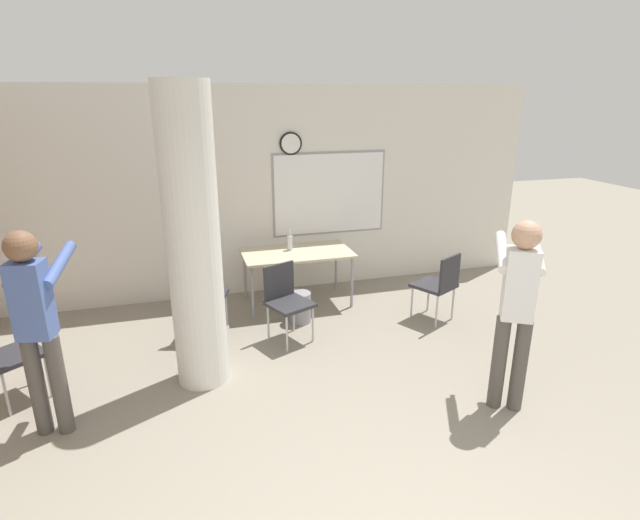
# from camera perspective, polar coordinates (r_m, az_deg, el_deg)

# --- Properties ---
(wall_back) EXTENTS (8.00, 0.15, 2.80)m
(wall_back) POSITION_cam_1_polar(r_m,az_deg,el_deg) (6.87, -6.93, 7.63)
(wall_back) COLOR silver
(wall_back) RESTS_ON ground_plane
(support_pillar) EXTENTS (0.49, 0.49, 2.80)m
(support_pillar) POSITION_cam_1_polar(r_m,az_deg,el_deg) (4.65, -14.29, 1.95)
(support_pillar) COLOR silver
(support_pillar) RESTS_ON ground_plane
(folding_table) EXTENTS (1.42, 0.79, 0.72)m
(folding_table) POSITION_cam_1_polar(r_m,az_deg,el_deg) (6.52, -2.64, 0.55)
(folding_table) COLOR beige
(folding_table) RESTS_ON ground_plane
(bottle_on_table) EXTENTS (0.07, 0.07, 0.27)m
(bottle_on_table) POSITION_cam_1_polar(r_m,az_deg,el_deg) (6.55, -3.47, 2.03)
(bottle_on_table) COLOR silver
(bottle_on_table) RESTS_ON folding_table
(waste_bin) EXTENTS (0.27, 0.27, 0.38)m
(waste_bin) POSITION_cam_1_polar(r_m,az_deg,el_deg) (6.14, -2.29, -5.42)
(waste_bin) COLOR gray
(waste_bin) RESTS_ON ground_plane
(chair_mid_room) EXTENTS (0.60, 0.60, 0.87)m
(chair_mid_room) POSITION_cam_1_polar(r_m,az_deg,el_deg) (6.20, 13.46, -2.49)
(chair_mid_room) COLOR #2D2D33
(chair_mid_room) RESTS_ON ground_plane
(chair_by_left_wall) EXTENTS (0.62, 0.62, 0.87)m
(chair_by_left_wall) POSITION_cam_1_polar(r_m,az_deg,el_deg) (5.27, -32.45, -8.94)
(chair_by_left_wall) COLOR #2D2D33
(chair_by_left_wall) RESTS_ON ground_plane
(chair_table_front) EXTENTS (0.58, 0.58, 0.87)m
(chair_table_front) POSITION_cam_1_polar(r_m,az_deg,el_deg) (5.61, -3.90, -4.27)
(chair_table_front) COLOR #2D2D33
(chair_table_front) RESTS_ON ground_plane
(chair_table_left) EXTENTS (0.55, 0.55, 0.87)m
(chair_table_left) POSITION_cam_1_polar(r_m,az_deg,el_deg) (5.84, -13.08, -3.80)
(chair_table_left) COLOR #2D2D33
(chair_table_left) RESTS_ON ground_plane
(person_playing_side) EXTENTS (0.59, 0.71, 1.72)m
(person_playing_side) POSITION_cam_1_polar(r_m,az_deg,el_deg) (4.53, 21.59, -4.44)
(person_playing_side) COLOR #514C47
(person_playing_side) RESTS_ON ground_plane
(person_watching_back) EXTENTS (0.48, 0.67, 1.73)m
(person_watching_back) POSITION_cam_1_polar(r_m,az_deg,el_deg) (4.48, -29.64, -5.83)
(person_watching_back) COLOR #514C47
(person_watching_back) RESTS_ON ground_plane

